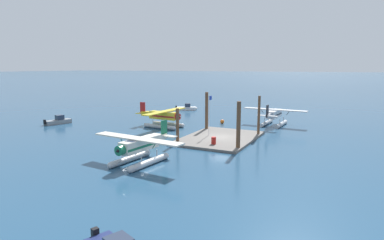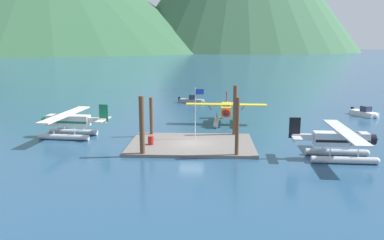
# 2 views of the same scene
# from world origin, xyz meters

# --- Properties ---
(ground_plane) EXTENTS (1200.00, 1200.00, 0.00)m
(ground_plane) POSITION_xyz_m (0.00, 0.00, 0.00)
(ground_plane) COLOR navy
(dock_platform) EXTENTS (12.77, 8.96, 0.30)m
(dock_platform) POSITION_xyz_m (0.00, 0.00, 0.15)
(dock_platform) COLOR #66605B
(dock_platform) RESTS_ON ground
(piling_near_left) EXTENTS (0.49, 0.49, 5.72)m
(piling_near_left) POSITION_xyz_m (-4.40, -4.03, 2.86)
(piling_near_left) COLOR brown
(piling_near_left) RESTS_ON ground
(piling_near_right) EXTENTS (0.36, 0.36, 5.66)m
(piling_near_right) POSITION_xyz_m (4.37, -4.07, 2.83)
(piling_near_right) COLOR brown
(piling_near_right) RESTS_ON ground
(piling_far_left) EXTENTS (0.40, 0.40, 4.49)m
(piling_far_left) POSITION_xyz_m (-4.70, 3.89, 2.24)
(piling_far_left) COLOR brown
(piling_far_left) RESTS_ON ground
(piling_far_right) EXTENTS (0.46, 0.46, 5.86)m
(piling_far_right) POSITION_xyz_m (4.70, 4.06, 2.93)
(piling_far_right) COLOR brown
(piling_far_right) RESTS_ON ground
(flagpole) EXTENTS (0.95, 0.10, 5.57)m
(flagpole) POSITION_xyz_m (0.46, 1.77, 3.80)
(flagpole) COLOR silver
(flagpole) RESTS_ON dock_platform
(fuel_drum) EXTENTS (0.62, 0.62, 0.88)m
(fuel_drum) POSITION_xyz_m (-4.10, -0.80, 0.74)
(fuel_drum) COLOR #AD1E19
(fuel_drum) RESTS_ON dock_platform
(mooring_buoy) EXTENTS (0.69, 0.69, 0.69)m
(mooring_buoy) POSITION_xyz_m (11.52, 4.14, 0.34)
(mooring_buoy) COLOR orange
(mooring_buoy) RESTS_ON ground
(seaplane_cream_port_fwd) EXTENTS (7.96, 10.49, 3.84)m
(seaplane_cream_port_fwd) POSITION_xyz_m (-13.97, 3.14, 1.58)
(seaplane_cream_port_fwd) COLOR #B7BABF
(seaplane_cream_port_fwd) RESTS_ON ground
(seaplane_yellow_bow_right) EXTENTS (10.46, 7.98, 3.84)m
(seaplane_yellow_bow_right) POSITION_xyz_m (4.04, 11.28, 1.58)
(seaplane_yellow_bow_right) COLOR #B7BABF
(seaplane_yellow_bow_right) RESTS_ON ground
(seaplane_silver_stbd_aft) EXTENTS (7.98, 10.45, 3.84)m
(seaplane_silver_stbd_aft) POSITION_xyz_m (13.77, -4.19, 1.58)
(seaplane_silver_stbd_aft) COLOR #B7BABF
(seaplane_silver_stbd_aft) RESTS_ON ground
(boat_white_open_east) EXTENTS (3.12, 4.55, 1.50)m
(boat_white_open_east) POSITION_xyz_m (24.43, 17.62, 0.49)
(boat_white_open_east) COLOR silver
(boat_white_open_east) RESTS_ON ground
(boat_grey_open_north) EXTENTS (4.77, 2.59, 1.50)m
(boat_grey_open_north) POSITION_xyz_m (-1.15, 29.01, 0.49)
(boat_grey_open_north) COLOR gray
(boat_grey_open_north) RESTS_ON ground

